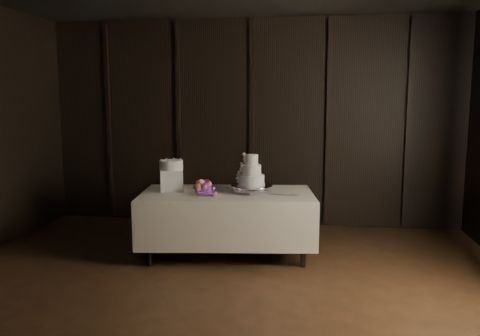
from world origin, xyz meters
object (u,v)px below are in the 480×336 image
Objects in this scene: box_pedestal at (172,180)px; small_cake at (171,165)px; wedding_cake at (249,173)px; cake_stand at (252,189)px; display_table at (227,221)px; bouquet at (204,188)px.

box_pedestal is 0.18m from small_cake.
wedding_cake reaches higher than box_pedestal.
box_pedestal is (-0.96, 0.00, 0.08)m from cake_stand.
display_table is 7.62× the size of small_cake.
display_table is 0.49m from bouquet.
bouquet is (-0.25, -0.10, 0.41)m from display_table.
cake_stand is 1.19× the size of bouquet.
wedding_cake is 0.94m from small_cake.
wedding_cake is at bearing -150.26° from cake_stand.
cake_stand is at bearing -1.12° from display_table.
bouquet is 0.50m from small_cake.
display_table is at bearing -2.91° from box_pedestal.
bouquet is 0.45m from box_pedestal.
cake_stand is 1.36× the size of wedding_cake.
wedding_cake reaches higher than display_table.
small_cake is at bearing 162.68° from bouquet.
display_table is 5.17× the size of bouquet.
box_pedestal is 0.94× the size of small_cake.
small_cake is at bearing 0.00° from box_pedestal.
box_pedestal is at bearing 0.00° from small_cake.
box_pedestal is (-0.93, 0.02, -0.11)m from wedding_cake.
box_pedestal is at bearing -178.48° from wedding_cake.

